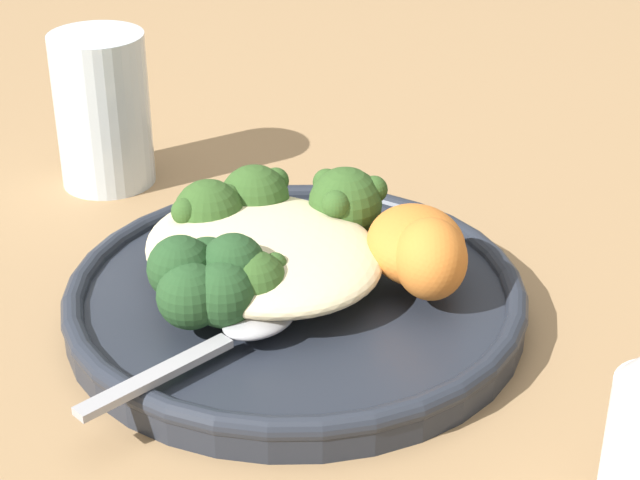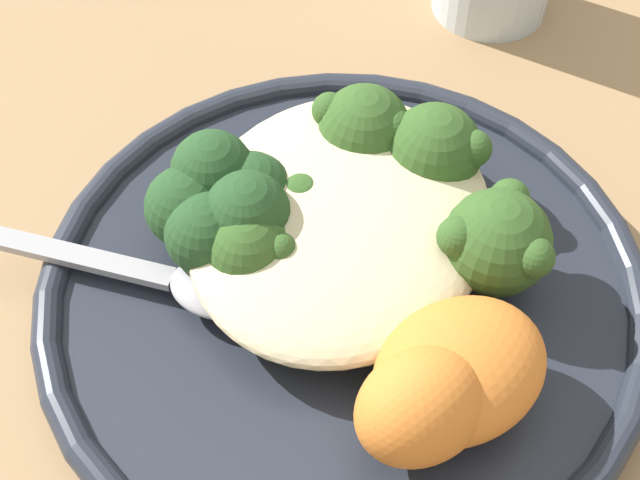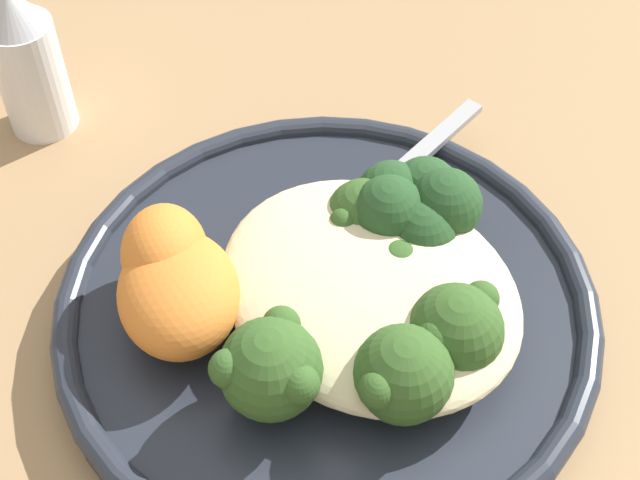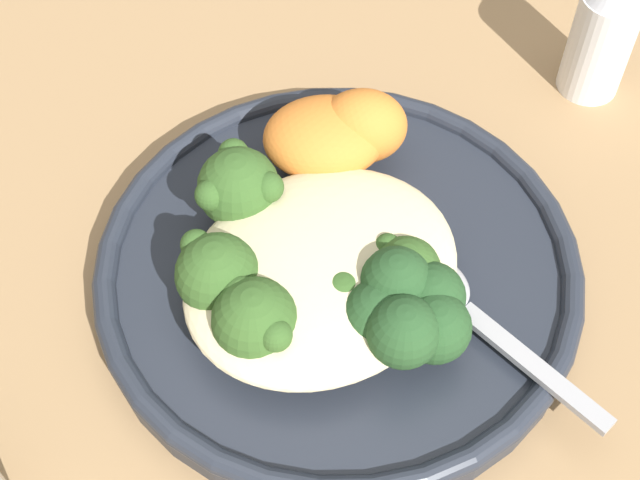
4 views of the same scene
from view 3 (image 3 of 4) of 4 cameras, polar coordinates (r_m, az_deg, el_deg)
name	(u,v)px [view 3 (image 3 of 4)]	position (r m, az deg, el deg)	size (l,w,h in m)	color
ground_plane	(327,323)	(0.41, 0.44, -5.35)	(4.00, 4.00, 0.00)	#9E7A51
plate	(319,308)	(0.40, -0.04, -4.39)	(0.24, 0.24, 0.02)	#232833
quinoa_mound	(369,288)	(0.38, 3.16, -3.09)	(0.14, 0.12, 0.03)	beige
broccoli_stalk_0	(272,353)	(0.36, -3.07, -7.27)	(0.08, 0.08, 0.04)	#8EB25B
broccoli_stalk_1	(383,360)	(0.36, 4.08, -7.68)	(0.12, 0.05, 0.04)	#8EB25B
broccoli_stalk_2	(414,320)	(0.37, 6.02, -5.12)	(0.12, 0.07, 0.04)	#8EB25B
broccoli_stalk_3	(375,272)	(0.39, 3.53, -2.06)	(0.06, 0.06, 0.03)	#8EB25B
broccoli_stalk_4	(341,233)	(0.40, 1.35, 0.47)	(0.03, 0.09, 0.03)	#8EB25B
sweet_potato_chunk_0	(179,294)	(0.38, -9.03, -3.40)	(0.06, 0.05, 0.04)	orange
sweet_potato_chunk_1	(165,254)	(0.39, -9.90, -0.91)	(0.05, 0.04, 0.04)	orange
kale_tuft	(414,207)	(0.41, 6.04, 2.09)	(0.06, 0.06, 0.04)	#234723
spoon	(371,195)	(0.43, 3.28, 2.87)	(0.03, 0.12, 0.01)	#A3A3A8
salt_shaker	(27,62)	(0.50, -18.22, 10.75)	(0.04, 0.04, 0.09)	white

